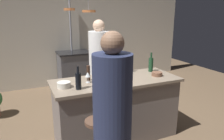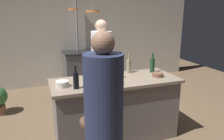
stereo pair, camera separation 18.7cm
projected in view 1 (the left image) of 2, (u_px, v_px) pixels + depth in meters
ground_plane at (116, 136)px, 3.25m from camera, size 9.00×9.00×0.00m
back_wall at (70, 33)px, 5.44m from camera, size 6.40×0.16×2.60m
kitchen_island at (116, 109)px, 3.14m from camera, size 1.80×0.72×0.90m
stove_range at (75, 70)px, 5.31m from camera, size 0.80×0.64×0.89m
chef at (99, 72)px, 3.82m from camera, size 0.36×0.36×1.70m
guest_left at (112, 129)px, 1.97m from camera, size 0.35×0.35×1.66m
overhead_pot_rack at (76, 23)px, 4.58m from camera, size 0.58×1.51×2.17m
cutting_board at (113, 76)px, 3.15m from camera, size 0.32×0.22×0.02m
pepper_mill at (88, 73)px, 2.95m from camera, size 0.05×0.05×0.21m
wine_bottle_green at (151, 64)px, 3.40m from camera, size 0.07×0.07×0.31m
wine_bottle_dark at (78, 81)px, 2.61m from camera, size 0.07×0.07×0.29m
wine_bottle_white at (128, 65)px, 3.35m from camera, size 0.07×0.07×0.29m
wine_glass_near_right_guest at (101, 73)px, 2.96m from camera, size 0.07×0.07×0.15m
wine_glass_by_chef at (88, 75)px, 2.86m from camera, size 0.07×0.07×0.15m
mixing_bowl_wooden at (157, 74)px, 3.19m from camera, size 0.16×0.16×0.06m
mixing_bowl_ceramic at (64, 85)px, 2.69m from camera, size 0.17×0.17×0.07m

